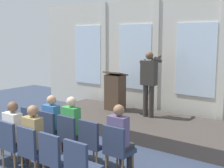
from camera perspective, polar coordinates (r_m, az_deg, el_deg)
name	(u,v)px	position (r m, az deg, el deg)	size (l,w,h in m)	color
rear_partition	(165,59)	(9.26, 9.88, 4.51)	(9.93, 0.14, 3.64)	beige
stage_platform	(139,124)	(8.40, 5.03, -7.35)	(5.73, 2.15, 0.33)	#3F3833
speaker	(149,79)	(8.32, 6.89, 0.89)	(0.52, 0.69, 1.77)	#332D28
mic_stand	(144,102)	(8.73, 5.99, -3.36)	(0.28, 0.28, 1.55)	black
lectern	(115,92)	(9.12, 0.57, -1.41)	(0.60, 0.48, 1.16)	#4C3828
chair_r0_c0	(33,125)	(7.16, -14.45, -7.36)	(0.46, 0.44, 0.94)	olive
chair_r0_c1	(51,130)	(6.73, -11.31, -8.30)	(0.46, 0.44, 0.94)	olive
audience_r0_c1	(53,121)	(6.74, -10.82, -6.72)	(0.36, 0.39, 1.27)	#2D2D33
chair_r0_c2	(70,135)	(6.32, -7.73, -9.33)	(0.46, 0.44, 0.94)	olive
audience_r0_c2	(73,125)	(6.32, -7.25, -7.48)	(0.36, 0.39, 1.31)	#2D2D33
chair_r0_c3	(92,141)	(5.95, -3.66, -10.45)	(0.46, 0.44, 0.94)	olive
chair_r0_c4	(117,147)	(5.61, 0.97, -11.66)	(0.46, 0.44, 0.94)	olive
audience_r0_c4	(120,136)	(5.60, 1.47, -9.58)	(0.36, 0.39, 1.31)	#2D2D33
chair_r1_c1	(12,142)	(6.17, -18.03, -10.15)	(0.46, 0.44, 0.94)	olive
audience_r1_c1	(15,131)	(6.16, -17.48, -8.33)	(0.36, 0.39, 1.30)	#2D2D33
chair_r1_c2	(32,148)	(5.73, -14.60, -11.50)	(0.46, 0.44, 0.94)	olive
audience_r1_c2	(35,137)	(5.71, -14.03, -9.48)	(0.36, 0.39, 1.31)	#2D2D33
chair_r1_c3	(55,156)	(5.31, -10.57, -13.02)	(0.46, 0.44, 0.94)	olive
chair_r1_c4	(81,165)	(4.92, -5.82, -14.70)	(0.46, 0.44, 0.94)	olive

